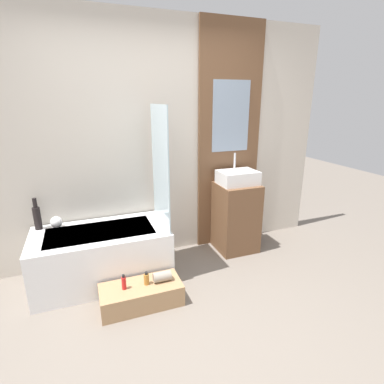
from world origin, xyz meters
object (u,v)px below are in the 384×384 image
sink (238,177)px  vase_tall_dark (37,217)px  bathtub (103,255)px  wooden_step_bench (141,295)px  vase_round_light (56,222)px  bottle_soap_secondary (146,279)px  bottle_soap_primary (124,283)px

sink → vase_tall_dark: bearing=175.8°
bathtub → sink: sink is taller
wooden_step_bench → vase_round_light: size_ratio=6.19×
wooden_step_bench → bottle_soap_secondary: bottle_soap_secondary is taller
bottle_soap_primary → bathtub: bearing=103.7°
vase_tall_dark → sink: bearing=-4.2°
bathtub → bottle_soap_secondary: (0.33, -0.54, -0.02)m
wooden_step_bench → vase_round_light: 1.14m
bathtub → bottle_soap_secondary: 0.63m
sink → vase_round_light: bearing=176.1°
vase_round_light → bottle_soap_primary: vase_round_light is taller
vase_round_light → bottle_soap_primary: (0.53, -0.78, -0.33)m
wooden_step_bench → sink: (1.29, 0.64, 0.80)m
vase_round_light → bottle_soap_secondary: size_ratio=0.96×
wooden_step_bench → vase_tall_dark: size_ratio=2.22×
bathtub → vase_round_light: (-0.40, 0.24, 0.32)m
sink → vase_tall_dark: (-2.13, 0.15, -0.24)m
bathtub → bottle_soap_primary: bearing=-76.3°
sink → wooden_step_bench: bearing=-153.4°
bathtub → vase_round_light: size_ratio=11.22×
vase_round_light → vase_tall_dark: bearing=172.2°
vase_tall_dark → bottle_soap_primary: bearing=-49.0°
sink → bottle_soap_secondary: bearing=-152.5°
wooden_step_bench → bathtub: bearing=117.0°
vase_round_light → bottle_soap_secondary: vase_round_light is taller
wooden_step_bench → vase_round_light: vase_round_light is taller
sink → vase_tall_dark: 2.15m
bathtub → wooden_step_bench: bathtub is taller
wooden_step_bench → sink: 1.65m
vase_round_light → bathtub: bearing=-31.0°
wooden_step_bench → vase_tall_dark: (-0.84, 0.80, 0.57)m
vase_tall_dark → bathtub: bearing=-25.0°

